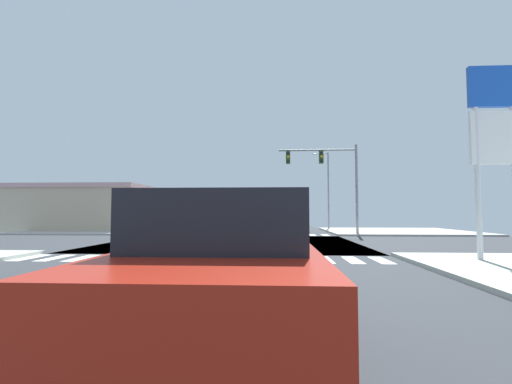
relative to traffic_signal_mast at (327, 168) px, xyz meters
name	(u,v)px	position (x,y,z in m)	size (l,w,h in m)	color
ground	(232,243)	(-6.46, -7.51, -5.16)	(90.00, 90.00, 0.05)	#32353A
sidewalk_corner_ne	(395,231)	(6.54, 4.49, -5.07)	(12.00, 12.00, 0.14)	#B2ADA3
sidewalk_corner_nw	(108,230)	(-19.46, 4.49, -5.07)	(12.00, 12.00, 0.14)	#ADAAA6
crosswalk_near	(201,259)	(-6.71, -14.81, -5.14)	(13.50, 2.00, 0.01)	white
crosswalk_far	(240,235)	(-6.71, -0.21, -5.14)	(13.50, 2.00, 0.01)	white
traffic_signal_mast	(327,168)	(0.00, 0.00, 0.00)	(6.10, 0.55, 6.99)	gray
gas_station_sign	(494,129)	(3.40, -15.56, -0.63)	(1.60, 0.20, 6.66)	silver
street_lamp	(326,183)	(1.32, 10.08, -0.31)	(1.78, 0.32, 8.09)	gray
bank_building	(78,208)	(-23.95, 7.21, -2.98)	(16.73, 10.74, 4.31)	#BBA98D
box_truck_nearside_1	(228,207)	(-11.46, 27.51, -2.58)	(2.40, 7.20, 4.85)	black
sedan_farside_1	(247,217)	(-8.46, 27.35, -4.02)	(1.80, 4.30, 1.88)	black
sedan_crossing_2	(204,218)	(-11.46, 8.89, -4.02)	(1.80, 4.30, 1.88)	black
sedan_queued_3	(228,266)	(-4.46, -24.03, -4.02)	(1.80, 4.30, 1.88)	black
pickup_leading_1	(218,216)	(-11.46, 18.25, -3.85)	(2.00, 5.10, 2.35)	black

